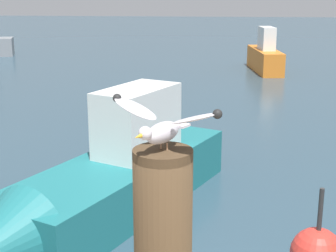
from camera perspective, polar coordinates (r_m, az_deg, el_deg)
name	(u,v)px	position (r m, az deg, el deg)	size (l,w,h in m)	color
mooring_post	(163,246)	(2.63, -0.56, -13.27)	(0.29, 0.29, 1.02)	#4C3823
seagull	(162,125)	(2.39, -0.65, 0.10)	(0.58, 0.40, 0.24)	tan
boat_teal	(101,185)	(7.49, -7.42, -6.56)	(3.35, 5.44, 1.98)	#1E7075
boat_orange	(264,56)	(21.59, 10.63, 7.67)	(1.30, 4.10, 1.80)	orange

